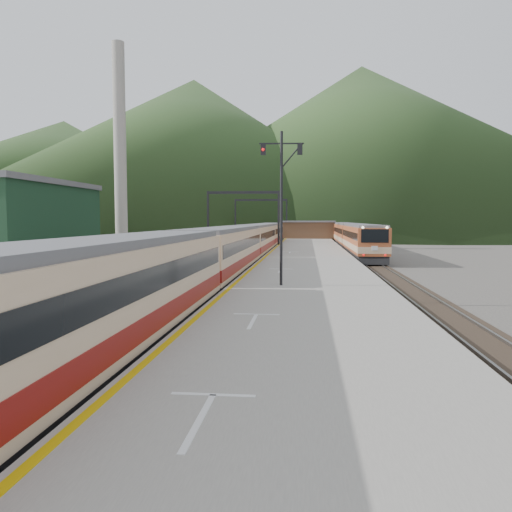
# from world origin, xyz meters

# --- Properties ---
(ground) EXTENTS (400.00, 400.00, 0.00)m
(ground) POSITION_xyz_m (0.00, 0.00, 0.00)
(ground) COLOR #47423D
(ground) RESTS_ON ground
(track_main) EXTENTS (2.60, 200.00, 0.23)m
(track_main) POSITION_xyz_m (0.00, 40.00, 0.07)
(track_main) COLOR black
(track_main) RESTS_ON ground
(track_far) EXTENTS (2.60, 200.00, 0.23)m
(track_far) POSITION_xyz_m (-5.00, 40.00, 0.07)
(track_far) COLOR black
(track_far) RESTS_ON ground
(track_second) EXTENTS (2.60, 200.00, 0.23)m
(track_second) POSITION_xyz_m (11.50, 40.00, 0.07)
(track_second) COLOR black
(track_second) RESTS_ON ground
(platform) EXTENTS (8.00, 100.00, 1.00)m
(platform) POSITION_xyz_m (5.60, 38.00, 0.50)
(platform) COLOR gray
(platform) RESTS_ON ground
(gantry_near) EXTENTS (9.55, 0.25, 8.00)m
(gantry_near) POSITION_xyz_m (-2.85, 55.00, 5.59)
(gantry_near) COLOR black
(gantry_near) RESTS_ON ground
(gantry_far) EXTENTS (9.55, 0.25, 8.00)m
(gantry_far) POSITION_xyz_m (-2.85, 80.00, 5.59)
(gantry_far) COLOR black
(gantry_far) RESTS_ON ground
(warehouse) EXTENTS (14.50, 20.50, 8.60)m
(warehouse) POSITION_xyz_m (-28.00, 42.00, 4.32)
(warehouse) COLOR #13321E
(warehouse) RESTS_ON ground
(smokestack) EXTENTS (1.80, 1.80, 30.00)m
(smokestack) POSITION_xyz_m (-22.00, 62.00, 15.00)
(smokestack) COLOR #9E998E
(smokestack) RESTS_ON ground
(station_shed) EXTENTS (9.40, 4.40, 3.10)m
(station_shed) POSITION_xyz_m (5.60, 78.00, 2.57)
(station_shed) COLOR #523724
(station_shed) RESTS_ON platform
(hill_a) EXTENTS (180.00, 180.00, 60.00)m
(hill_a) POSITION_xyz_m (-40.00, 190.00, 30.00)
(hill_a) COLOR #304B21
(hill_a) RESTS_ON ground
(hill_b) EXTENTS (220.00, 220.00, 75.00)m
(hill_b) POSITION_xyz_m (30.00, 230.00, 37.50)
(hill_b) COLOR #304B21
(hill_b) RESTS_ON ground
(hill_d) EXTENTS (200.00, 200.00, 55.00)m
(hill_d) POSITION_xyz_m (-120.00, 240.00, 27.50)
(hill_d) COLOR #304B21
(hill_d) RESTS_ON ground
(main_train) EXTENTS (2.90, 79.54, 3.54)m
(main_train) POSITION_xyz_m (0.00, 33.42, 2.00)
(main_train) COLOR #D3B088
(main_train) RESTS_ON track_main
(second_train) EXTENTS (2.93, 60.20, 3.58)m
(second_train) POSITION_xyz_m (11.50, 65.44, 2.02)
(second_train) COLOR #B0532B
(second_train) RESTS_ON track_second
(signal_mast) EXTENTS (2.20, 0.30, 7.61)m
(signal_mast) POSITION_xyz_m (4.24, 15.02, 5.61)
(signal_mast) COLOR black
(signal_mast) RESTS_ON platform
(short_signal_a) EXTENTS (0.23, 0.17, 2.27)m
(short_signal_a) POSITION_xyz_m (-2.46, 7.56, 1.46)
(short_signal_a) COLOR black
(short_signal_a) RESTS_ON ground
(short_signal_b) EXTENTS (0.23, 0.17, 2.27)m
(short_signal_b) POSITION_xyz_m (-2.27, 29.81, 1.46)
(short_signal_b) COLOR black
(short_signal_b) RESTS_ON ground
(short_signal_c) EXTENTS (0.25, 0.20, 2.27)m
(short_signal_c) POSITION_xyz_m (-6.57, 12.54, 1.46)
(short_signal_c) COLOR black
(short_signal_c) RESTS_ON ground
(worker) EXTENTS (0.68, 0.47, 1.79)m
(worker) POSITION_xyz_m (-4.15, 5.80, 0.90)
(worker) COLOR #1D1E2F
(worker) RESTS_ON ground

